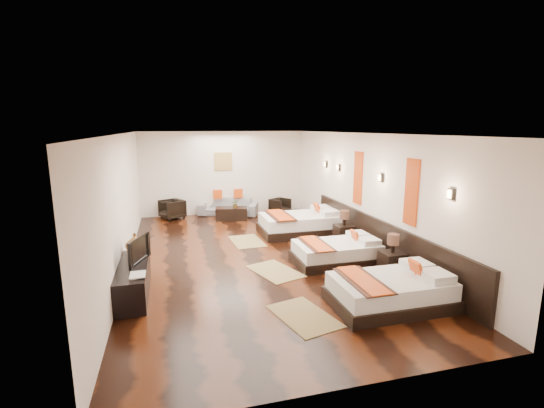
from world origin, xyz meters
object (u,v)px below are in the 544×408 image
object	(u,v)px
tv	(135,250)
book	(129,276)
nightstand_a	(392,261)
armchair_right	(280,206)
table_plant	(235,204)
bed_mid	(337,252)
bed_far	(301,223)
nightstand_b	(344,232)
figurine	(135,243)
armchair_left	(172,209)
tv_console	(134,280)
sofa	(228,206)
bed_near	(391,291)
coffee_table	(232,214)

from	to	relation	value
tv	book	bearing A→B (deg)	-162.97
nightstand_a	armchair_right	xyz separation A→B (m)	(-0.60, 5.99, -0.03)
nightstand_a	armchair_right	bearing A→B (deg)	95.73
armchair_right	table_plant	size ratio (longest dim) A/B	2.23
bed_mid	bed_far	world-z (taller)	bed_far
nightstand_b	book	xyz separation A→B (m)	(-4.95, -2.40, 0.26)
figurine	armchair_left	bearing A→B (deg)	81.67
bed_mid	tv_console	bearing A→B (deg)	-172.11
bed_mid	nightstand_a	distance (m)	1.22
armchair_left	bed_far	bearing A→B (deg)	24.72
bed_mid	nightstand_b	xyz separation A→B (m)	(0.75, 1.26, 0.06)
bed_far	sofa	bearing A→B (deg)	119.32
nightstand_a	figurine	bearing A→B (deg)	167.30
bed_far	nightstand_b	xyz separation A→B (m)	(0.75, -1.20, 0.02)
nightstand_a	bed_near	bearing A→B (deg)	-122.31
sofa	armchair_left	bearing A→B (deg)	-156.63
bed_mid	book	bearing A→B (deg)	-164.81
bed_far	tv_console	distance (m)	5.18
tv	coffee_table	world-z (taller)	tv
bed_mid	nightstand_b	world-z (taller)	nightstand_b
bed_mid	tv_console	xyz separation A→B (m)	(-4.19, -0.58, 0.03)
nightstand_b	bed_near	bearing A→B (deg)	-102.43
armchair_right	nightstand_b	bearing A→B (deg)	-115.50
tv_console	book	xyz separation A→B (m)	(0.00, -0.56, 0.29)
tv_console	armchair_right	xyz separation A→B (m)	(4.34, 5.61, -0.01)
nightstand_a	coffee_table	size ratio (longest dim) A/B	0.86
bed_near	nightstand_b	distance (m)	3.49
tv_console	sofa	distance (m)	6.44
tv_console	tv	size ratio (longest dim) A/B	2.21
nightstand_a	figurine	distance (m)	5.09
table_plant	nightstand_a	bearing A→B (deg)	-67.67
tv	bed_mid	bearing A→B (deg)	-63.07
armchair_left	tv_console	bearing A→B (deg)	-33.86
book	armchair_right	distance (m)	7.55
figurine	sofa	bearing A→B (deg)	63.32
figurine	tv_console	bearing A→B (deg)	-90.00
figurine	armchair_left	size ratio (longest dim) A/B	0.55
nightstand_a	tv_console	distance (m)	4.96
nightstand_a	table_plant	distance (m)	5.91
nightstand_a	figurine	xyz separation A→B (m)	(-4.94, 1.11, 0.44)
book	bed_mid	bearing A→B (deg)	15.19
tv_console	coffee_table	distance (m)	5.78
figurine	coffee_table	xyz separation A→B (m)	(2.59, 4.43, -0.54)
book	table_plant	xyz separation A→B (m)	(2.70, 5.65, -0.03)
book	sofa	distance (m)	6.96
tv_console	armchair_left	size ratio (longest dim) A/B	2.60
armchair_right	table_plant	xyz separation A→B (m)	(-1.64, -0.52, 0.26)
nightstand_a	book	distance (m)	4.96
book	nightstand_b	bearing A→B (deg)	25.88
tv	sofa	size ratio (longest dim) A/B	0.41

